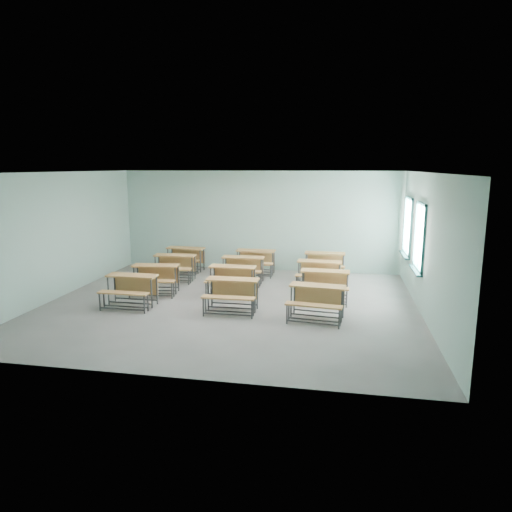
# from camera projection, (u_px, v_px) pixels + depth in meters

# --- Properties ---
(room) EXTENTS (9.04, 8.04, 3.24)m
(room) POSITION_uv_depth(u_px,v_px,m) (233.00, 240.00, 10.90)
(room) COLOR gray
(room) RESTS_ON ground
(desk_unit_r0c0) EXTENTS (1.22, 0.82, 0.76)m
(desk_unit_r0c0) POSITION_uv_depth(u_px,v_px,m) (130.00, 286.00, 10.96)
(desk_unit_r0c0) COLOR #B57C41
(desk_unit_r0c0) RESTS_ON ground
(desk_unit_r0c1) EXTENTS (1.23, 0.83, 0.76)m
(desk_unit_r0c1) POSITION_uv_depth(u_px,v_px,m) (232.00, 290.00, 10.58)
(desk_unit_r0c1) COLOR #B57C41
(desk_unit_r0c1) RESTS_ON ground
(desk_unit_r0c2) EXTENTS (1.30, 0.95, 0.76)m
(desk_unit_r0c2) POSITION_uv_depth(u_px,v_px,m) (317.00, 297.00, 10.00)
(desk_unit_r0c2) COLOR #B57C41
(desk_unit_r0c2) RESTS_ON ground
(desk_unit_r1c0) EXTENTS (1.30, 0.95, 0.76)m
(desk_unit_r1c0) POSITION_uv_depth(u_px,v_px,m) (155.00, 275.00, 12.07)
(desk_unit_r1c0) COLOR #B57C41
(desk_unit_r1c0) RESTS_ON ground
(desk_unit_r1c1) EXTENTS (1.23, 0.83, 0.76)m
(desk_unit_r1c1) POSITION_uv_depth(u_px,v_px,m) (232.00, 276.00, 11.93)
(desk_unit_r1c1) COLOR #B57C41
(desk_unit_r1c1) RESTS_ON ground
(desk_unit_r1c2) EXTENTS (1.24, 0.85, 0.76)m
(desk_unit_r1c2) POSITION_uv_depth(u_px,v_px,m) (325.00, 281.00, 11.42)
(desk_unit_r1c2) COLOR #B57C41
(desk_unit_r1c2) RESTS_ON ground
(desk_unit_r2c0) EXTENTS (1.26, 0.89, 0.76)m
(desk_unit_r2c0) POSITION_uv_depth(u_px,v_px,m) (174.00, 264.00, 13.47)
(desk_unit_r2c0) COLOR #B57C41
(desk_unit_r2c0) RESTS_ON ground
(desk_unit_r2c1) EXTENTS (1.23, 0.84, 0.76)m
(desk_unit_r2c1) POSITION_uv_depth(u_px,v_px,m) (243.00, 266.00, 13.18)
(desk_unit_r2c1) COLOR #B57C41
(desk_unit_r2c1) RESTS_ON ground
(desk_unit_r2c2) EXTENTS (1.25, 0.87, 0.76)m
(desk_unit_r2c2) POSITION_uv_depth(u_px,v_px,m) (319.00, 271.00, 12.58)
(desk_unit_r2c2) COLOR #B57C41
(desk_unit_r2c2) RESTS_ON ground
(desk_unit_r3c0) EXTENTS (1.26, 0.89, 0.76)m
(desk_unit_r3c0) POSITION_uv_depth(u_px,v_px,m) (185.00, 256.00, 14.68)
(desk_unit_r3c0) COLOR #B57C41
(desk_unit_r3c0) RESTS_ON ground
(desk_unit_r3c1) EXTENTS (1.21, 0.82, 0.76)m
(desk_unit_r3c1) POSITION_uv_depth(u_px,v_px,m) (255.00, 258.00, 14.23)
(desk_unit_r3c1) COLOR #B57C41
(desk_unit_r3c1) RESTS_ON ground
(desk_unit_r3c2) EXTENTS (1.22, 0.82, 0.76)m
(desk_unit_r3c2) POSITION_uv_depth(u_px,v_px,m) (325.00, 261.00, 13.80)
(desk_unit_r3c2) COLOR #B57C41
(desk_unit_r3c2) RESTS_ON ground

